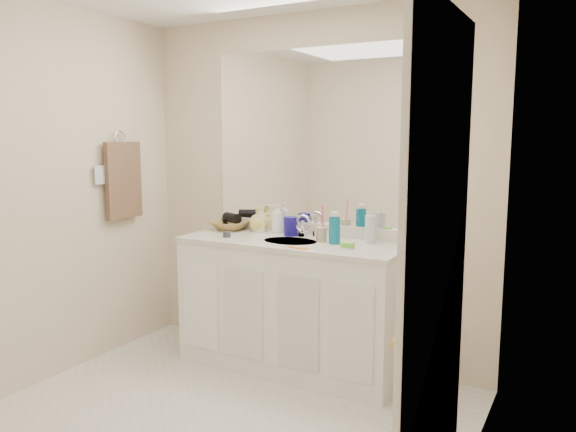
# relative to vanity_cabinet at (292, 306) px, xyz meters

# --- Properties ---
(wall_back) EXTENTS (2.60, 0.02, 2.40)m
(wall_back) POSITION_rel_vanity_cabinet_xyz_m (0.00, 0.28, 0.77)
(wall_back) COLOR beige
(wall_back) RESTS_ON floor
(wall_left) EXTENTS (0.02, 2.60, 2.40)m
(wall_left) POSITION_rel_vanity_cabinet_xyz_m (-1.30, -1.02, 0.77)
(wall_left) COLOR beige
(wall_left) RESTS_ON floor
(wall_right) EXTENTS (0.02, 2.60, 2.40)m
(wall_right) POSITION_rel_vanity_cabinet_xyz_m (1.30, -1.02, 0.77)
(wall_right) COLOR beige
(wall_right) RESTS_ON floor
(vanity_cabinet) EXTENTS (1.50, 0.55, 0.85)m
(vanity_cabinet) POSITION_rel_vanity_cabinet_xyz_m (0.00, 0.00, 0.00)
(vanity_cabinet) COLOR white
(vanity_cabinet) RESTS_ON floor
(countertop) EXTENTS (1.52, 0.57, 0.03)m
(countertop) POSITION_rel_vanity_cabinet_xyz_m (0.00, 0.00, 0.44)
(countertop) COLOR silver
(countertop) RESTS_ON vanity_cabinet
(backsplash) EXTENTS (1.52, 0.03, 0.08)m
(backsplash) POSITION_rel_vanity_cabinet_xyz_m (0.00, 0.26, 0.50)
(backsplash) COLOR silver
(backsplash) RESTS_ON countertop
(sink_basin) EXTENTS (0.37, 0.37, 0.02)m
(sink_basin) POSITION_rel_vanity_cabinet_xyz_m (0.00, -0.02, 0.44)
(sink_basin) COLOR beige
(sink_basin) RESTS_ON countertop
(faucet) EXTENTS (0.02, 0.02, 0.11)m
(faucet) POSITION_rel_vanity_cabinet_xyz_m (0.00, 0.16, 0.51)
(faucet) COLOR silver
(faucet) RESTS_ON countertop
(mirror) EXTENTS (1.48, 0.01, 1.20)m
(mirror) POSITION_rel_vanity_cabinet_xyz_m (0.00, 0.27, 1.14)
(mirror) COLOR white
(mirror) RESTS_ON wall_back
(blue_mug) EXTENTS (0.11, 0.11, 0.13)m
(blue_mug) POSITION_rel_vanity_cabinet_xyz_m (-0.09, 0.16, 0.52)
(blue_mug) COLOR navy
(blue_mug) RESTS_ON countertop
(tan_cup) EXTENTS (0.07, 0.07, 0.09)m
(tan_cup) POSITION_rel_vanity_cabinet_xyz_m (0.19, 0.06, 0.50)
(tan_cup) COLOR tan
(tan_cup) RESTS_ON countertop
(toothbrush) EXTENTS (0.02, 0.04, 0.18)m
(toothbrush) POSITION_rel_vanity_cabinet_xyz_m (0.20, 0.06, 0.60)
(toothbrush) COLOR #FF4367
(toothbrush) RESTS_ON tan_cup
(mouthwash_bottle) EXTENTS (0.09, 0.09, 0.17)m
(mouthwash_bottle) POSITION_rel_vanity_cabinet_xyz_m (0.30, 0.03, 0.54)
(mouthwash_bottle) COLOR #0B6686
(mouthwash_bottle) RESTS_ON countertop
(clear_pump_bottle) EXTENTS (0.09, 0.09, 0.18)m
(clear_pump_bottle) POSITION_rel_vanity_cabinet_xyz_m (0.49, 0.16, 0.54)
(clear_pump_bottle) COLOR silver
(clear_pump_bottle) RESTS_ON countertop
(soap_dish) EXTENTS (0.10, 0.09, 0.01)m
(soap_dish) POSITION_rel_vanity_cabinet_xyz_m (0.44, -0.08, 0.46)
(soap_dish) COLOR silver
(soap_dish) RESTS_ON countertop
(green_soap) EXTENTS (0.08, 0.06, 0.03)m
(green_soap) POSITION_rel_vanity_cabinet_xyz_m (0.44, -0.08, 0.48)
(green_soap) COLOR #66C22F
(green_soap) RESTS_ON soap_dish
(orange_comb) EXTENTS (0.13, 0.03, 0.01)m
(orange_comb) POSITION_rel_vanity_cabinet_xyz_m (0.16, -0.21, 0.46)
(orange_comb) COLOR orange
(orange_comb) RESTS_ON countertop
(dark_jar) EXTENTS (0.06, 0.06, 0.04)m
(dark_jar) POSITION_rel_vanity_cabinet_xyz_m (-0.45, -0.11, 0.47)
(dark_jar) COLOR #33353A
(dark_jar) RESTS_ON countertop
(soap_bottle_white) EXTENTS (0.09, 0.09, 0.21)m
(soap_bottle_white) POSITION_rel_vanity_cabinet_xyz_m (-0.23, 0.21, 0.56)
(soap_bottle_white) COLOR white
(soap_bottle_white) RESTS_ON countertop
(soap_bottle_cream) EXTENTS (0.10, 0.10, 0.18)m
(soap_bottle_cream) POSITION_rel_vanity_cabinet_xyz_m (-0.37, 0.20, 0.54)
(soap_bottle_cream) COLOR beige
(soap_bottle_cream) RESTS_ON countertop
(soap_bottle_yellow) EXTENTS (0.14, 0.14, 0.18)m
(soap_bottle_yellow) POSITION_rel_vanity_cabinet_xyz_m (-0.39, 0.20, 0.54)
(soap_bottle_yellow) COLOR #E2CB58
(soap_bottle_yellow) RESTS_ON countertop
(wicker_basket) EXTENTS (0.28, 0.28, 0.06)m
(wicker_basket) POSITION_rel_vanity_cabinet_xyz_m (-0.60, 0.15, 0.49)
(wicker_basket) COLOR olive
(wicker_basket) RESTS_ON countertop
(hair_dryer) EXTENTS (0.17, 0.12, 0.07)m
(hair_dryer) POSITION_rel_vanity_cabinet_xyz_m (-0.58, 0.15, 0.54)
(hair_dryer) COLOR black
(hair_dryer) RESTS_ON wicker_basket
(towel_ring) EXTENTS (0.01, 0.11, 0.11)m
(towel_ring) POSITION_rel_vanity_cabinet_xyz_m (-1.27, -0.25, 1.12)
(towel_ring) COLOR silver
(towel_ring) RESTS_ON wall_left
(hand_towel) EXTENTS (0.04, 0.32, 0.55)m
(hand_towel) POSITION_rel_vanity_cabinet_xyz_m (-1.25, -0.25, 0.82)
(hand_towel) COLOR #3F2D21
(hand_towel) RESTS_ON towel_ring
(switch_plate) EXTENTS (0.01, 0.08, 0.13)m
(switch_plate) POSITION_rel_vanity_cabinet_xyz_m (-1.27, -0.45, 0.88)
(switch_plate) COLOR silver
(switch_plate) RESTS_ON wall_left
(door) EXTENTS (0.02, 0.82, 2.00)m
(door) POSITION_rel_vanity_cabinet_xyz_m (1.29, -1.32, 0.57)
(door) COLOR white
(door) RESTS_ON floor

